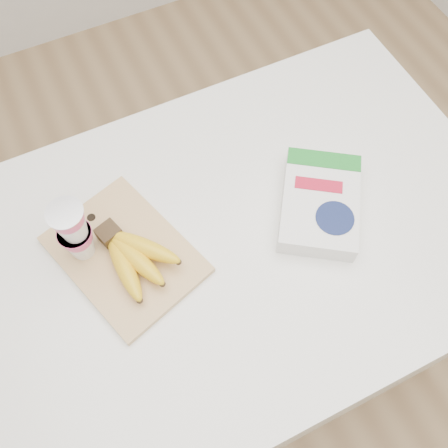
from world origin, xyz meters
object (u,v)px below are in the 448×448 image
at_px(bananas, 133,256).
at_px(table, 233,303).
at_px(cutting_board, 125,254).
at_px(cereal_box, 320,203).
at_px(yogurt_stack, 74,231).

bearing_deg(bananas, table, -7.42).
bearing_deg(cutting_board, bananas, -80.91).
relative_size(bananas, cereal_box, 0.68).
bearing_deg(cereal_box, bananas, -152.98).
bearing_deg(bananas, yogurt_stack, 141.65).
xyz_separation_m(cutting_board, bananas, (0.01, -0.03, 0.03)).
bearing_deg(cutting_board, yogurt_stack, 132.67).
height_order(table, bananas, bananas).
relative_size(cutting_board, bananas, 1.59).
relative_size(cutting_board, cereal_box, 1.08).
height_order(bananas, yogurt_stack, yogurt_stack).
distance_m(bananas, cereal_box, 0.45).
distance_m(table, cereal_box, 0.56).
xyz_separation_m(table, yogurt_stack, (-0.33, 0.10, 0.61)).
xyz_separation_m(bananas, cereal_box, (0.45, -0.06, -0.01)).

